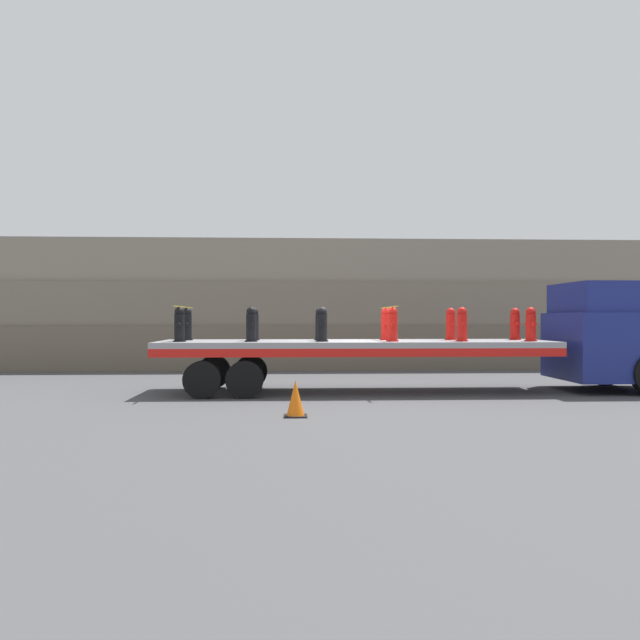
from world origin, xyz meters
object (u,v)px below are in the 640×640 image
at_px(fire_hydrant_black_near_2, 322,325).
at_px(fire_hydrant_black_far_2, 320,324).
at_px(truck_cab, 612,336).
at_px(fire_hydrant_red_far_4, 451,324).
at_px(fire_hydrant_red_far_5, 515,324).
at_px(fire_hydrant_black_near_0, 179,325).
at_px(fire_hydrant_red_near_5, 531,325).
at_px(fire_hydrant_red_near_3, 392,325).
at_px(fire_hydrant_black_far_0, 187,324).
at_px(flatbed_trailer, 330,350).
at_px(fire_hydrant_red_far_3, 386,324).
at_px(traffic_cone, 295,399).
at_px(fire_hydrant_black_far_1, 254,324).
at_px(fire_hydrant_red_near_4, 462,325).
at_px(fire_hydrant_black_near_1, 251,325).

distance_m(fire_hydrant_black_near_2, fire_hydrant_black_far_2, 1.09).
relative_size(truck_cab, fire_hydrant_red_far_4, 3.29).
distance_m(fire_hydrant_black_far_2, fire_hydrant_red_far_5, 5.20).
distance_m(truck_cab, fire_hydrant_red_far_5, 2.44).
height_order(fire_hydrant_black_near_0, fire_hydrant_red_near_5, same).
xyz_separation_m(fire_hydrant_black_near_0, fire_hydrant_black_near_2, (3.47, 0.00, 0.00)).
xyz_separation_m(fire_hydrant_red_near_3, fire_hydrant_red_far_5, (3.47, 1.09, 0.00)).
bearing_deg(fire_hydrant_red_far_5, fire_hydrant_black_far_0, 180.00).
bearing_deg(fire_hydrant_black_far_0, flatbed_trailer, -8.40).
relative_size(fire_hydrant_red_far_3, fire_hydrant_red_far_5, 1.00).
relative_size(fire_hydrant_black_near_2, fire_hydrant_red_far_3, 1.00).
height_order(flatbed_trailer, traffic_cone, flatbed_trailer).
distance_m(fire_hydrant_red_far_3, fire_hydrant_red_far_5, 3.47).
bearing_deg(fire_hydrant_black_far_1, fire_hydrant_red_near_4, -11.86).
distance_m(fire_hydrant_red_near_3, fire_hydrant_red_near_4, 1.73).
xyz_separation_m(truck_cab, traffic_cone, (-8.23, -3.93, -1.07)).
relative_size(truck_cab, fire_hydrant_red_near_5, 3.29).
relative_size(fire_hydrant_black_far_2, traffic_cone, 1.22).
relative_size(fire_hydrant_black_far_0, fire_hydrant_red_far_5, 1.00).
height_order(fire_hydrant_black_near_0, fire_hydrant_red_far_3, same).
distance_m(fire_hydrant_black_far_0, fire_hydrant_red_near_4, 7.02).
bearing_deg(fire_hydrant_red_far_3, fire_hydrant_black_far_1, 180.00).
bearing_deg(fire_hydrant_black_near_0, fire_hydrant_black_far_1, 32.22).
bearing_deg(fire_hydrant_red_near_5, fire_hydrant_red_far_5, 90.00).
bearing_deg(fire_hydrant_red_near_5, traffic_cone, -150.09).
relative_size(fire_hydrant_red_near_3, fire_hydrant_red_far_3, 1.00).
height_order(fire_hydrant_black_far_1, fire_hydrant_red_far_3, same).
height_order(truck_cab, fire_hydrant_black_near_2, truck_cab).
bearing_deg(fire_hydrant_black_far_2, fire_hydrant_red_far_4, 0.00).
bearing_deg(fire_hydrant_black_near_0, fire_hydrant_black_far_2, 17.49).
distance_m(fire_hydrant_black_far_0, fire_hydrant_black_near_2, 3.63).
bearing_deg(fire_hydrant_red_near_5, fire_hydrant_black_near_1, 180.00).
distance_m(fire_hydrant_black_near_2, fire_hydrant_red_far_5, 5.31).
relative_size(fire_hydrant_black_far_1, fire_hydrant_red_near_5, 1.00).
xyz_separation_m(fire_hydrant_black_far_0, fire_hydrant_red_near_3, (5.20, -1.09, 0.00)).
relative_size(fire_hydrant_black_near_2, fire_hydrant_red_near_5, 1.00).
relative_size(fire_hydrant_black_near_1, fire_hydrant_black_near_2, 1.00).
distance_m(flatbed_trailer, fire_hydrant_red_far_4, 3.35).
bearing_deg(fire_hydrant_black_far_2, fire_hydrant_black_far_1, 180.00).
bearing_deg(fire_hydrant_red_near_3, fire_hydrant_black_far_2, 147.78).
distance_m(fire_hydrant_red_far_4, fire_hydrant_red_near_5, 2.05).
bearing_deg(truck_cab, traffic_cone, -154.50).
distance_m(fire_hydrant_red_near_3, fire_hydrant_red_far_5, 3.63).
bearing_deg(fire_hydrant_red_near_5, fire_hydrant_red_near_4, 180.00).
xyz_separation_m(fire_hydrant_black_near_0, fire_hydrant_red_far_4, (6.93, 1.09, 0.00)).
height_order(flatbed_trailer, fire_hydrant_black_near_1, fire_hydrant_black_near_1).
bearing_deg(fire_hydrant_black_near_2, fire_hydrant_red_far_5, 11.86).
xyz_separation_m(fire_hydrant_black_near_0, fire_hydrant_black_far_1, (1.73, 1.09, 0.00)).
bearing_deg(fire_hydrant_red_near_3, fire_hydrant_black_near_2, 180.00).
bearing_deg(fire_hydrant_red_far_4, fire_hydrant_red_near_5, -32.22).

